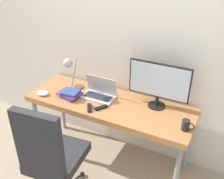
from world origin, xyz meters
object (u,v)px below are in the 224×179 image
desk_lamp (70,68)px  game_controller (43,93)px  office_chair (51,154)px  monitor (159,83)px  laptop (99,93)px  mug (186,125)px  book_stack (70,94)px

desk_lamp → game_controller: 0.42m
office_chair → monitor: bearing=54.5°
laptop → desk_lamp: 0.40m
mug → desk_lamp: bearing=175.8°
monitor → game_controller: size_ratio=4.35×
laptop → book_stack: laptop is taller
laptop → game_controller: (-0.57, -0.24, -0.03)m
monitor → book_stack: 0.94m
book_stack → game_controller: book_stack is taller
laptop → monitor: (0.61, 0.10, 0.22)m
mug → game_controller: bearing=-176.8°
desk_lamp → game_controller: size_ratio=2.99×
laptop → book_stack: bearing=-151.5°
laptop → monitor: monitor is taller
book_stack → game_controller: bearing=-162.8°
monitor → office_chair: bearing=-125.5°
monitor → book_stack: size_ratio=2.29×
game_controller → laptop: bearing=22.9°
book_stack → mug: mug is taller
monitor → book_stack: bearing=-163.9°
monitor → mug: monitor is taller
desk_lamp → office_chair: 0.92m
monitor → office_chair: 1.20m
laptop → mug: (0.96, -0.15, 0.00)m
book_stack → mug: bearing=-0.2°
office_chair → mug: bearing=33.1°
mug → game_controller: mug is taller
laptop → book_stack: 0.31m
laptop → mug: size_ratio=3.06×
book_stack → game_controller: size_ratio=1.90×
monitor → desk_lamp: bearing=-169.8°
monitor → game_controller: bearing=-163.7°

